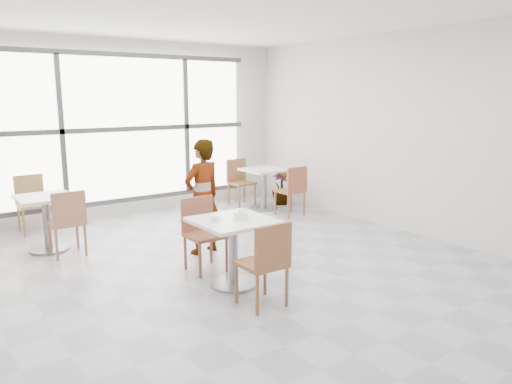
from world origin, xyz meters
TOP-DOWN VIEW (x-y plane):
  - floor at (0.00, 0.00)m, footprint 7.00×7.00m
  - ceiling at (0.00, 0.00)m, footprint 7.00×7.00m
  - wall_back at (0.00, 3.50)m, footprint 6.00×0.00m
  - wall_right at (3.00, 0.00)m, footprint 0.00×7.00m
  - window at (0.00, 3.44)m, footprint 4.60×0.07m
  - main_table at (-0.35, -0.36)m, footprint 0.80×0.80m
  - chair_near at (-0.41, -1.04)m, footprint 0.42×0.42m
  - chair_far at (-0.37, 0.30)m, footprint 0.42×0.42m
  - oatmeal_bowl at (-0.28, -0.40)m, footprint 0.21×0.21m
  - coffee_cup at (-0.56, -0.33)m, footprint 0.16×0.13m
  - person at (-0.04, 0.84)m, footprint 0.61×0.45m
  - bg_table_left at (-1.70, 2.14)m, footprint 0.70×0.70m
  - bg_table_right at (2.14, 2.42)m, footprint 0.70×0.70m
  - bg_chair_left_near at (-1.54, 1.72)m, footprint 0.42×0.42m
  - bg_chair_left_far at (-1.66, 3.26)m, footprint 0.42×0.42m
  - bg_chair_right_near at (2.21, 1.69)m, footprint 0.42×0.42m
  - bg_chair_right_far at (1.97, 2.98)m, footprint 0.42×0.42m
  - plant_right at (2.64, 2.54)m, footprint 0.38×0.38m

SIDE VIEW (x-z plane):
  - floor at x=0.00m, z-range 0.00..0.00m
  - plant_right at x=2.64m, z-range 0.00..0.65m
  - bg_table_left at x=-1.70m, z-range 0.11..0.86m
  - bg_table_right at x=2.14m, z-range 0.11..0.86m
  - chair_near at x=-0.41m, z-range 0.07..0.94m
  - chair_far at x=-0.37m, z-range 0.07..0.94m
  - bg_chair_left_near at x=-1.54m, z-range 0.07..0.94m
  - bg_chair_left_far at x=-1.66m, z-range 0.07..0.94m
  - bg_chair_right_near at x=2.21m, z-range 0.07..0.94m
  - bg_chair_right_far at x=1.97m, z-range 0.07..0.94m
  - main_table at x=-0.35m, z-range 0.15..0.90m
  - person at x=-0.04m, z-range 0.00..1.51m
  - coffee_cup at x=-0.56m, z-range 0.75..0.81m
  - oatmeal_bowl at x=-0.28m, z-range 0.74..0.84m
  - window at x=0.00m, z-range 0.24..2.76m
  - wall_back at x=0.00m, z-range -1.50..4.50m
  - wall_right at x=3.00m, z-range -2.00..5.00m
  - ceiling at x=0.00m, z-range 3.00..3.00m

